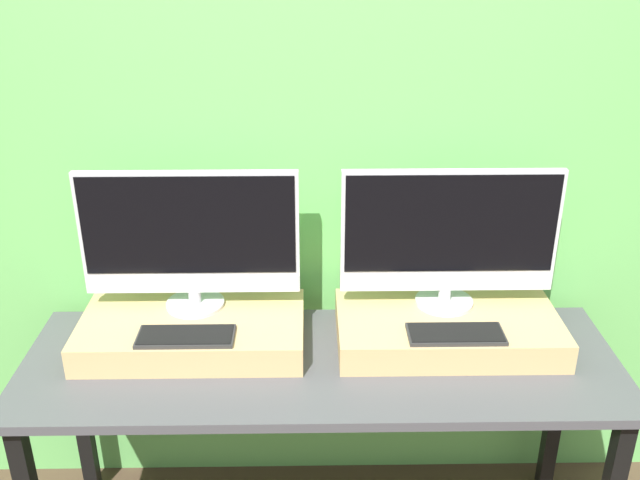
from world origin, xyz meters
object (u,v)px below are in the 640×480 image
(keyboard_right, at_px, (456,334))
(keyboard_left, at_px, (186,336))
(monitor_left, at_px, (190,238))
(monitor_right, at_px, (449,236))

(keyboard_right, bearing_deg, keyboard_left, 180.00)
(keyboard_left, height_order, keyboard_right, same)
(monitor_left, xyz_separation_m, keyboard_right, (0.81, -0.20, -0.23))
(keyboard_left, xyz_separation_m, keyboard_right, (0.81, 0.00, 0.00))
(keyboard_left, bearing_deg, monitor_right, 13.83)
(monitor_left, distance_m, monitor_right, 0.81)
(monitor_left, height_order, keyboard_left, monitor_left)
(monitor_right, distance_m, keyboard_right, 0.31)
(monitor_left, xyz_separation_m, monitor_right, (0.81, 0.00, 0.00))
(monitor_left, relative_size, keyboard_left, 2.35)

